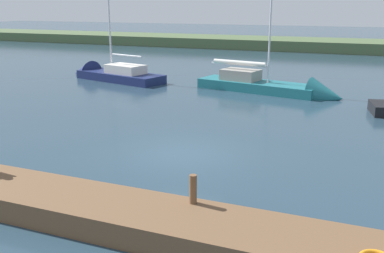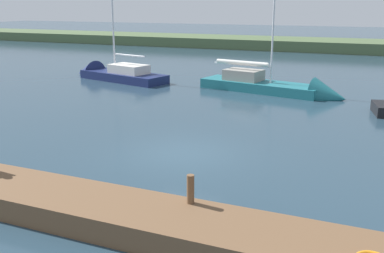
% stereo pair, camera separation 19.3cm
% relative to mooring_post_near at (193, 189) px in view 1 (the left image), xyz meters
% --- Properties ---
extents(ground_plane, '(200.00, 200.00, 0.00)m').
position_rel_mooring_post_near_xyz_m(ground_plane, '(2.48, -5.03, -0.98)').
color(ground_plane, '#263D4C').
extents(far_shoreline, '(180.00, 8.00, 2.40)m').
position_rel_mooring_post_near_xyz_m(far_shoreline, '(2.48, -45.75, -0.98)').
color(far_shoreline, '#4C603D').
rests_on(far_shoreline, ground_plane).
extents(dock_pier, '(24.78, 1.96, 0.62)m').
position_rel_mooring_post_near_xyz_m(dock_pier, '(2.48, 0.69, -0.67)').
color(dock_pier, brown).
rests_on(dock_pier, ground_plane).
extents(mooring_post_near, '(0.18, 0.18, 0.72)m').
position_rel_mooring_post_near_xyz_m(mooring_post_near, '(0.00, 0.00, 0.00)').
color(mooring_post_near, brown).
rests_on(mooring_post_near, dock_pier).
extents(sailboat_far_right, '(9.34, 3.89, 11.02)m').
position_rel_mooring_post_near_xyz_m(sailboat_far_right, '(1.72, -17.66, -0.76)').
color(sailboat_far_right, '#1E6B75').
rests_on(sailboat_far_right, ground_plane).
extents(sailboat_behind_pier, '(8.59, 4.17, 9.06)m').
position_rel_mooring_post_near_xyz_m(sailboat_behind_pier, '(14.23, -18.30, -0.78)').
color(sailboat_behind_pier, navy).
rests_on(sailboat_behind_pier, ground_plane).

